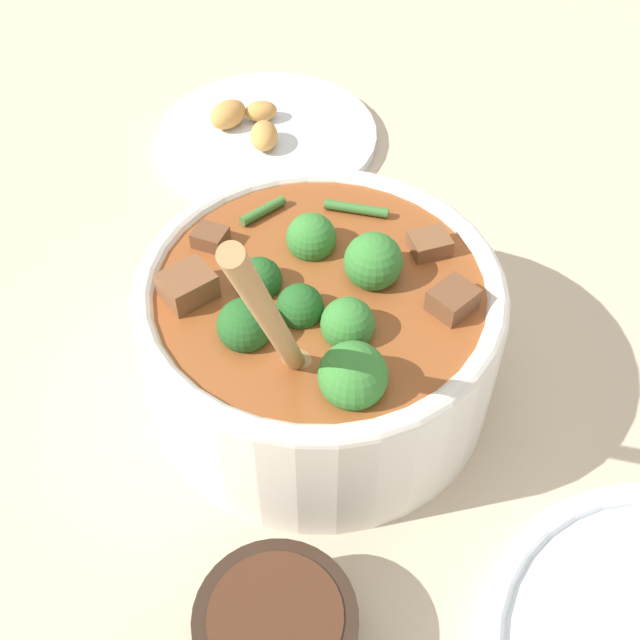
% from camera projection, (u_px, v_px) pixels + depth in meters
% --- Properties ---
extents(ground_plane, '(4.00, 4.00, 0.00)m').
position_uv_depth(ground_plane, '(320.00, 383.00, 0.61)').
color(ground_plane, '#C6B293').
extents(stew_bowl, '(0.25, 0.28, 0.28)m').
position_uv_depth(stew_bowl, '(320.00, 327.00, 0.56)').
color(stew_bowl, white).
rests_on(stew_bowl, ground_plane).
extents(condiment_bowl, '(0.09, 0.09, 0.05)m').
position_uv_depth(condiment_bowl, '(277.00, 629.00, 0.46)').
color(condiment_bowl, black).
rests_on(condiment_bowl, ground_plane).
extents(food_plate, '(0.22, 0.22, 0.04)m').
position_uv_depth(food_plate, '(266.00, 135.00, 0.81)').
color(food_plate, white).
rests_on(food_plate, ground_plane).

